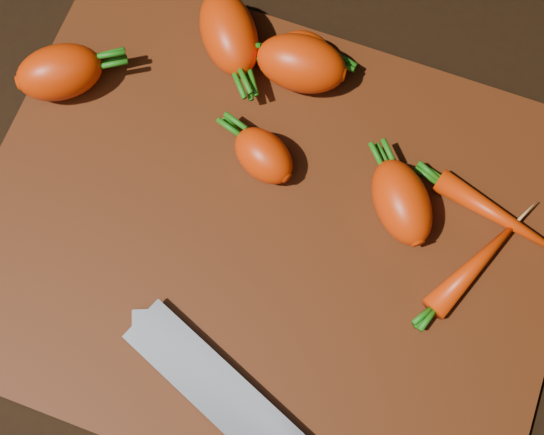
% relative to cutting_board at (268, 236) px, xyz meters
% --- Properties ---
extents(ground, '(2.00, 2.00, 0.01)m').
position_rel_cutting_board_xyz_m(ground, '(0.00, 0.00, -0.01)').
color(ground, black).
extents(cutting_board, '(0.50, 0.40, 0.01)m').
position_rel_cutting_board_xyz_m(cutting_board, '(0.00, 0.00, 0.00)').
color(cutting_board, '#51210A').
rests_on(cutting_board, ground).
extents(carrot_0, '(0.09, 0.08, 0.05)m').
position_rel_cutting_board_xyz_m(carrot_0, '(-0.22, 0.07, 0.03)').
color(carrot_0, red).
rests_on(carrot_0, cutting_board).
extents(carrot_1, '(0.07, 0.06, 0.04)m').
position_rel_cutting_board_xyz_m(carrot_1, '(-0.03, 0.06, 0.03)').
color(carrot_1, red).
rests_on(carrot_1, cutting_board).
extents(carrot_2, '(0.09, 0.10, 0.05)m').
position_rel_cutting_board_xyz_m(carrot_2, '(-0.09, 0.16, 0.03)').
color(carrot_2, red).
rests_on(carrot_2, cutting_board).
extents(carrot_3, '(0.08, 0.06, 0.05)m').
position_rel_cutting_board_xyz_m(carrot_3, '(-0.02, 0.15, 0.03)').
color(carrot_3, red).
rests_on(carrot_3, cutting_board).
extents(carrot_4, '(0.05, 0.03, 0.03)m').
position_rel_cutting_board_xyz_m(carrot_4, '(-0.03, 0.17, 0.02)').
color(carrot_4, red).
rests_on(carrot_4, cutting_board).
extents(carrot_5, '(0.08, 0.09, 0.05)m').
position_rel_cutting_board_xyz_m(carrot_5, '(0.10, 0.06, 0.03)').
color(carrot_5, red).
rests_on(carrot_5, cutting_board).
extents(carrot_6, '(0.07, 0.11, 0.02)m').
position_rel_cutting_board_xyz_m(carrot_6, '(0.17, 0.03, 0.02)').
color(carrot_6, red).
rests_on(carrot_6, cutting_board).
extents(carrot_7, '(0.12, 0.05, 0.02)m').
position_rel_cutting_board_xyz_m(carrot_7, '(0.18, 0.08, 0.02)').
color(carrot_7, red).
rests_on(carrot_7, cutting_board).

